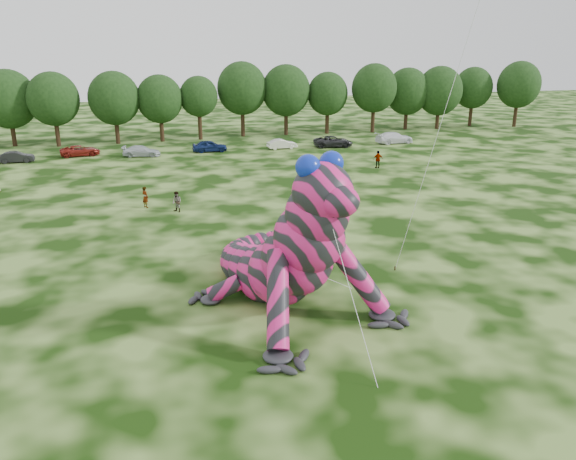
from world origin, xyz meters
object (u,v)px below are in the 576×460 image
(inflatable_gecko, at_px, (267,223))
(car_3, at_px, (142,151))
(tree_15, at_px, (439,98))
(car_5, at_px, (282,144))
(tree_12, at_px, (327,103))
(tree_17, at_px, (518,94))
(spectator_3, at_px, (378,159))
(tree_10, at_px, (242,99))
(car_7, at_px, (394,138))
(car_2, at_px, (80,151))
(spectator_0, at_px, (145,197))
(car_1, at_px, (16,157))
(tree_9, at_px, (199,108))
(tree_14, at_px, (407,99))
(car_4, at_px, (210,146))
(tree_16, at_px, (472,97))
(tree_8, at_px, (160,108))
(spectator_1, at_px, (177,202))
(tree_11, at_px, (286,100))
(spectator_2, at_px, (325,168))
(tree_6, at_px, (54,109))
(car_6, at_px, (333,141))
(tree_5, at_px, (9,108))
(tree_7, at_px, (115,108))
(tree_13, at_px, (374,98))

(inflatable_gecko, bearing_deg, car_3, 75.09)
(tree_15, relative_size, car_3, 2.20)
(car_5, bearing_deg, tree_12, -47.05)
(tree_17, height_order, spectator_3, tree_17)
(inflatable_gecko, distance_m, car_3, 42.82)
(tree_10, bearing_deg, tree_17, -2.46)
(car_7, bearing_deg, car_3, 86.05)
(car_2, height_order, car_3, car_2)
(car_3, distance_m, spectator_0, 22.87)
(car_1, bearing_deg, tree_9, -66.16)
(car_7, bearing_deg, tree_14, -37.65)
(car_4, bearing_deg, tree_16, -74.53)
(tree_17, height_order, car_3, tree_17)
(tree_8, height_order, spectator_1, tree_8)
(tree_11, distance_m, spectator_2, 28.05)
(inflatable_gecko, bearing_deg, tree_6, 84.49)
(spectator_3, bearing_deg, car_6, -83.73)
(tree_12, height_order, car_5, tree_12)
(tree_5, bearing_deg, tree_16, 0.78)
(tree_14, relative_size, car_6, 1.85)
(tree_15, relative_size, car_5, 2.55)
(tree_14, relative_size, tree_17, 0.91)
(spectator_1, distance_m, spectator_2, 18.11)
(inflatable_gecko, relative_size, spectator_1, 10.04)
(tree_7, relative_size, tree_8, 1.06)
(tree_8, height_order, car_3, tree_8)
(tree_16, xyz_separation_m, spectator_2, (-35.23, -28.68, -3.86))
(car_6, bearing_deg, tree_12, -7.93)
(tree_10, xyz_separation_m, car_6, (9.47, -12.15, -4.54))
(spectator_2, distance_m, spectator_3, 6.96)
(car_3, bearing_deg, car_5, -77.12)
(tree_17, bearing_deg, car_7, -159.41)
(inflatable_gecko, xyz_separation_m, tree_11, (16.10, 54.19, 0.90))
(inflatable_gecko, relative_size, tree_16, 1.77)
(car_2, xyz_separation_m, spectator_1, (8.98, -27.19, 0.19))
(tree_8, xyz_separation_m, spectator_3, (21.12, -24.34, -3.53))
(car_1, distance_m, car_5, 31.10)
(tree_14, bearing_deg, spectator_2, -129.67)
(tree_8, distance_m, tree_17, 56.17)
(tree_11, distance_m, tree_12, 6.27)
(spectator_2, bearing_deg, tree_13, 79.49)
(tree_6, xyz_separation_m, tree_10, (24.95, 1.89, 0.51))
(tree_5, height_order, spectator_1, tree_5)
(car_7, bearing_deg, spectator_2, 131.40)
(tree_17, distance_m, car_1, 73.84)
(tree_8, distance_m, car_4, 11.63)
(car_2, height_order, car_4, car_4)
(tree_13, xyz_separation_m, car_6, (-10.27, -10.69, -4.36))
(tree_17, distance_m, car_4, 52.10)
(tree_8, relative_size, tree_13, 0.88)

